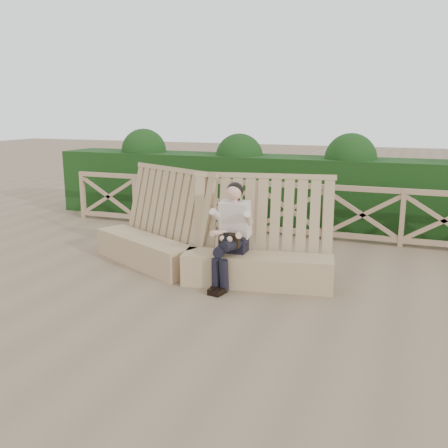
% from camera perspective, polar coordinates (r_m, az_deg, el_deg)
% --- Properties ---
extents(ground, '(60.00, 60.00, 0.00)m').
position_cam_1_polar(ground, '(7.05, 0.44, -7.98)').
color(ground, brown).
rests_on(ground, ground).
extents(bench, '(4.24, 1.66, 1.60)m').
position_cam_1_polar(bench, '(7.80, -2.77, -2.79)').
color(bench, '#997557').
rests_on(bench, ground).
extents(woman, '(0.43, 0.92, 1.50)m').
position_cam_1_polar(woman, '(7.23, 0.88, -0.81)').
color(woman, black).
rests_on(woman, ground).
extents(guardrail, '(10.10, 0.09, 1.10)m').
position_cam_1_polar(guardrail, '(10.12, 7.48, 1.65)').
color(guardrail, '#83674C').
rests_on(guardrail, ground).
extents(hedge, '(12.00, 1.20, 1.50)m').
position_cam_1_polar(hedge, '(11.24, 8.98, 3.75)').
color(hedge, black).
rests_on(hedge, ground).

